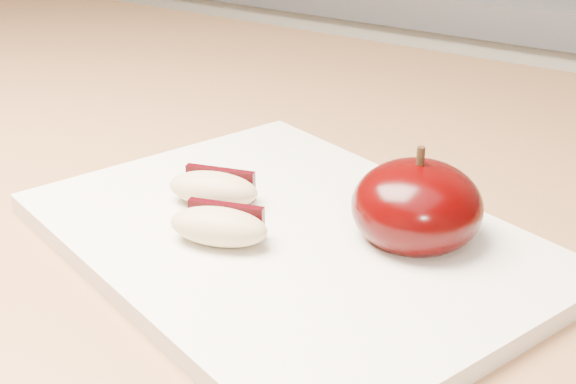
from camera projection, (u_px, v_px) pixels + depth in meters
The scene contains 4 objects.
cutting_board at pixel (288, 240), 0.47m from camera, with size 0.30×0.22×0.01m, color silver.
apple_half at pixel (417, 206), 0.45m from camera, with size 0.10×0.10×0.06m.
apple_wedge_a at pixel (214, 188), 0.50m from camera, with size 0.06×0.04×0.02m.
apple_wedge_b at pixel (220, 226), 0.45m from camera, with size 0.06×0.04×0.02m.
Camera 1 is at (0.16, 0.03, 1.13)m, focal length 50.00 mm.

